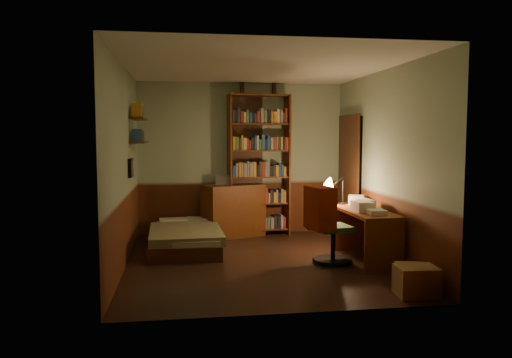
{
  "coord_description": "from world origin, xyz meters",
  "views": [
    {
      "loc": [
        -1.0,
        -6.54,
        1.69
      ],
      "look_at": [
        0.0,
        0.25,
        1.1
      ],
      "focal_mm": 35.0,
      "sensor_mm": 36.0,
      "label": 1
    }
  ],
  "objects": [
    {
      "name": "bottle_left",
      "position": [
        0.01,
        1.96,
        2.53
      ],
      "size": [
        0.08,
        0.08,
        0.27
      ],
      "primitive_type": "cylinder",
      "rotation": [
        0.0,
        0.0,
        0.06
      ],
      "color": "black",
      "rests_on": "bookshelf"
    },
    {
      "name": "wall_right",
      "position": [
        1.76,
        0.0,
        1.3
      ],
      "size": [
        0.02,
        4.0,
        2.6
      ],
      "primitive_type": "cube",
      "color": "#91A484",
      "rests_on": "ground"
    },
    {
      "name": "mini_stereo",
      "position": [
        -0.31,
        1.89,
        0.96
      ],
      "size": [
        0.31,
        0.25,
        0.15
      ],
      "primitive_type": "cube",
      "rotation": [
        0.0,
        0.0,
        -0.12
      ],
      "color": "#B2B2B7",
      "rests_on": "dresser"
    },
    {
      "name": "dresser",
      "position": [
        -0.17,
        1.77,
        0.44
      ],
      "size": [
        1.1,
        0.83,
        0.88
      ],
      "primitive_type": "cube",
      "rotation": [
        0.0,
        0.0,
        0.38
      ],
      "color": "#54280E",
      "rests_on": "ground"
    },
    {
      "name": "doorway",
      "position": [
        1.72,
        1.3,
        1.0
      ],
      "size": [
        0.06,
        0.9,
        2.0
      ],
      "primitive_type": "cube",
      "color": "black",
      "rests_on": "ground"
    },
    {
      "name": "cardboard_box_a",
      "position": [
        1.44,
        -1.67,
        0.16
      ],
      "size": [
        0.44,
        0.37,
        0.32
      ],
      "primitive_type": "cube",
      "rotation": [
        0.0,
        0.0,
        -0.07
      ],
      "color": "olive",
      "rests_on": "ground"
    },
    {
      "name": "desk",
      "position": [
        1.44,
        -0.17,
        0.35
      ],
      "size": [
        0.57,
        1.31,
        0.69
      ],
      "primitive_type": "cube",
      "rotation": [
        0.0,
        0.0,
        0.03
      ],
      "color": "#54280E",
      "rests_on": "ground"
    },
    {
      "name": "wall_left",
      "position": [
        -1.76,
        0.0,
        1.3
      ],
      "size": [
        0.02,
        4.0,
        2.6
      ],
      "primitive_type": "cube",
      "color": "#91A484",
      "rests_on": "ground"
    },
    {
      "name": "desk_lamp",
      "position": [
        1.32,
        0.47,
        1.03
      ],
      "size": [
        0.26,
        0.26,
        0.67
      ],
      "primitive_type": "cone",
      "rotation": [
        0.0,
        0.0,
        -0.38
      ],
      "color": "black",
      "rests_on": "desk"
    },
    {
      "name": "red_jacket",
      "position": [
        0.86,
        0.02,
        1.33
      ],
      "size": [
        0.4,
        0.54,
        0.56
      ],
      "primitive_type": "cube",
      "rotation": [
        0.0,
        0.0,
        0.34
      ],
      "color": "maroon",
      "rests_on": "office_chair"
    },
    {
      "name": "bookshelf",
      "position": [
        0.28,
        1.85,
        1.2
      ],
      "size": [
        1.06,
        0.43,
        2.39
      ],
      "primitive_type": "cube",
      "rotation": [
        0.0,
        0.0,
        0.11
      ],
      "color": "#54280E",
      "rests_on": "ground"
    },
    {
      "name": "paper_stack",
      "position": [
        1.53,
        0.47,
        0.75
      ],
      "size": [
        0.32,
        0.36,
        0.12
      ],
      "primitive_type": "cube",
      "rotation": [
        0.0,
        0.0,
        -0.36
      ],
      "color": "silver",
      "rests_on": "desk"
    },
    {
      "name": "wall_shelf_lower",
      "position": [
        -1.64,
        1.1,
        1.6
      ],
      "size": [
        0.2,
        0.9,
        0.03
      ],
      "primitive_type": "cube",
      "color": "#54280E",
      "rests_on": "wall_left"
    },
    {
      "name": "ceiling",
      "position": [
        0.0,
        0.0,
        2.61
      ],
      "size": [
        3.5,
        4.0,
        0.02
      ],
      "primitive_type": "cube",
      "color": "silver",
      "rests_on": "wall_back"
    },
    {
      "name": "bed",
      "position": [
        -0.97,
        0.97,
        0.28
      ],
      "size": [
        1.02,
        1.87,
        0.55
      ],
      "primitive_type": "cube",
      "rotation": [
        0.0,
        0.0,
        -0.02
      ],
      "color": "olive",
      "rests_on": "ground"
    },
    {
      "name": "cardboard_box_b",
      "position": [
        1.56,
        -1.28,
        0.12
      ],
      "size": [
        0.39,
        0.35,
        0.23
      ],
      "primitive_type": "cube",
      "rotation": [
        0.0,
        0.0,
        -0.27
      ],
      "color": "olive",
      "rests_on": "ground"
    },
    {
      "name": "office_chair",
      "position": [
        0.97,
        -0.21,
        0.53
      ],
      "size": [
        0.6,
        0.55,
        1.05
      ],
      "primitive_type": "cube",
      "rotation": [
        0.0,
        0.0,
        0.18
      ],
      "color": "#376639",
      "rests_on": "ground"
    },
    {
      "name": "wall_shelf_upper",
      "position": [
        -1.64,
        1.1,
        1.95
      ],
      "size": [
        0.2,
        0.9,
        0.03
      ],
      "primitive_type": "cube",
      "color": "#54280E",
      "rests_on": "wall_left"
    },
    {
      "name": "wall_front",
      "position": [
        0.0,
        -2.01,
        1.3
      ],
      "size": [
        3.5,
        0.02,
        2.6
      ],
      "primitive_type": "cube",
      "color": "#91A484",
      "rests_on": "ground"
    },
    {
      "name": "bottle_right",
      "position": [
        0.56,
        1.96,
        2.53
      ],
      "size": [
        0.07,
        0.07,
        0.27
      ],
      "primitive_type": "cylinder",
      "rotation": [
        0.0,
        0.0,
        -0.02
      ],
      "color": "black",
      "rests_on": "bookshelf"
    },
    {
      "name": "wall_back",
      "position": [
        0.0,
        2.01,
        1.3
      ],
      "size": [
        3.5,
        0.02,
        2.6
      ],
      "primitive_type": "cube",
      "color": "#91A484",
      "rests_on": "ground"
    },
    {
      "name": "door_trim",
      "position": [
        1.69,
        1.3,
        1.0
      ],
      "size": [
        0.02,
        0.98,
        2.08
      ],
      "primitive_type": "cube",
      "color": "#3B1F10",
      "rests_on": "ground"
    },
    {
      "name": "framed_picture",
      "position": [
        -1.72,
        0.6,
        1.25
      ],
      "size": [
        0.04,
        0.32,
        0.26
      ],
      "primitive_type": "cube",
      "color": "black",
      "rests_on": "wall_left"
    },
    {
      "name": "floor",
      "position": [
        0.0,
        0.0,
        -0.01
      ],
      "size": [
        3.5,
        4.0,
        0.02
      ],
      "primitive_type": "cube",
      "color": "black",
      "rests_on": "ground"
    }
  ]
}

